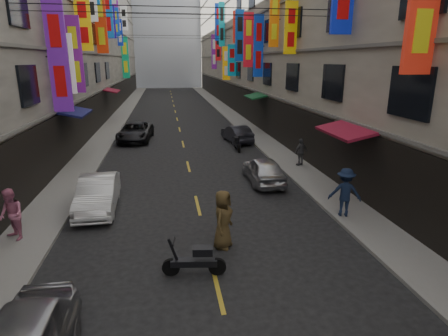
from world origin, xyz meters
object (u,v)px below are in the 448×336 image
object	(u,v)px
scooter_far_right	(237,144)
pedestrian_rfar	(301,152)
car_left_far	(135,132)
pedestrian_rnear	(345,192)
pedestrian_lfar	(11,215)
scooter_crossing	(195,261)
pedestrian_crossing	(223,219)
car_left_mid	(98,194)
car_right_mid	(263,170)
car_right_far	(237,134)

from	to	relation	value
scooter_far_right	pedestrian_rfar	size ratio (longest dim) A/B	1.17
car_left_far	pedestrian_rnear	distance (m)	18.20
pedestrian_lfar	scooter_crossing	bearing A→B (deg)	20.01
car_left_far	pedestrian_crossing	bearing A→B (deg)	-72.29
car_left_mid	car_left_far	bearing A→B (deg)	85.94
car_left_mid	pedestrian_rnear	distance (m)	9.70
scooter_crossing	pedestrian_crossing	size ratio (longest dim) A/B	0.93
car_left_mid	pedestrian_lfar	size ratio (longest dim) A/B	2.33
car_left_mid	pedestrian_crossing	world-z (taller)	pedestrian_crossing
car_right_mid	pedestrian_rnear	distance (m)	5.11
pedestrian_rfar	pedestrian_crossing	xyz separation A→B (m)	(-5.74, -8.60, 0.07)
scooter_crossing	car_right_far	world-z (taller)	car_right_far
car_right_far	pedestrian_lfar	world-z (taller)	pedestrian_lfar
scooter_crossing	car_right_mid	xyz separation A→B (m)	(4.01, 7.80, 0.21)
scooter_far_right	pedestrian_lfar	distance (m)	15.42
scooter_far_right	car_right_mid	xyz separation A→B (m)	(-0.02, -6.99, 0.21)
car_right_far	pedestrian_rfar	bearing A→B (deg)	98.41
scooter_crossing	car_right_mid	bearing A→B (deg)	-19.75
car_left_far	car_left_mid	bearing A→B (deg)	-87.36
pedestrian_crossing	scooter_far_right	bearing A→B (deg)	16.74
car_right_mid	pedestrian_lfar	distance (m)	10.94
scooter_far_right	car_left_far	xyz separation A→B (m)	(-6.94, 4.19, 0.24)
car_right_mid	car_right_far	xyz separation A→B (m)	(0.49, 9.58, -0.02)
car_left_mid	car_right_far	distance (m)	14.35
car_right_far	pedestrian_crossing	xyz separation A→B (m)	(-3.48, -15.86, 0.34)
pedestrian_rfar	car_left_far	bearing A→B (deg)	-65.84
scooter_crossing	car_right_mid	distance (m)	8.77
car_right_mid	pedestrian_crossing	xyz separation A→B (m)	(-2.98, -6.29, 0.31)
scooter_far_right	car_right_far	world-z (taller)	car_right_far
car_left_mid	pedestrian_lfar	distance (m)	3.44
pedestrian_rnear	pedestrian_crossing	distance (m)	5.15
car_right_far	pedestrian_rnear	world-z (taller)	pedestrian_rnear
pedestrian_crossing	car_left_mid	bearing A→B (deg)	78.36
car_right_far	scooter_crossing	bearing A→B (deg)	66.55
car_left_mid	pedestrian_crossing	bearing A→B (deg)	-42.84
car_right_far	pedestrian_rnear	bearing A→B (deg)	86.77
scooter_far_right	pedestrian_lfar	bearing A→B (deg)	51.01
scooter_far_right	car_left_far	bearing A→B (deg)	-30.67
car_right_mid	pedestrian_crossing	bearing A→B (deg)	64.43
car_left_far	scooter_far_right	bearing A→B (deg)	-26.12
scooter_crossing	scooter_far_right	world-z (taller)	same
scooter_crossing	pedestrian_crossing	world-z (taller)	pedestrian_crossing
car_left_far	pedestrian_rnear	bearing A→B (deg)	-55.92
pedestrian_lfar	pedestrian_rfar	distance (m)	14.46
pedestrian_rfar	pedestrian_crossing	distance (m)	10.34
car_left_mid	pedestrian_lfar	xyz separation A→B (m)	(-2.29, -2.55, 0.32)
scooter_far_right	pedestrian_lfar	xyz separation A→B (m)	(-9.79, -11.90, 0.55)
pedestrian_rfar	car_right_mid	bearing A→B (deg)	16.68
car_right_mid	pedestrian_crossing	size ratio (longest dim) A/B	1.98
car_left_far	pedestrian_lfar	xyz separation A→B (m)	(-2.85, -16.09, 0.31)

